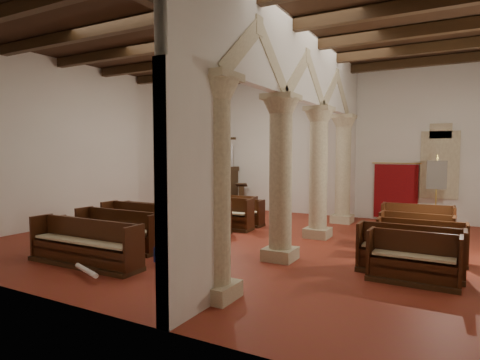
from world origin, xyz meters
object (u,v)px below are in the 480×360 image
Objects in this scene: lectern at (241,199)px; nave_pew_0 at (84,250)px; pipe_organ at (216,180)px; aisle_pew_0 at (413,266)px; processional_banner at (436,210)px.

lectern is 9.72m from nave_pew_0.
nave_pew_0 is at bearing -104.67° from lectern.
pipe_organ is 2.46× the size of aisle_pew_0.
lectern is at bearing 163.11° from processional_banner.
pipe_organ reaches higher than nave_pew_0.
nave_pew_0 is (1.02, -9.66, -0.18)m from lectern.
aisle_pew_0 is at bearing 18.11° from nave_pew_0.
aisle_pew_0 is at bearing -95.76° from processional_banner.
aisle_pew_0 is (7.97, -7.30, -0.18)m from lectern.
aisle_pew_0 is at bearing -37.94° from pipe_organ.
pipe_organ is 9.70m from processional_banner.
processional_banner is 1.46× the size of aisle_pew_0.
processional_banner is (9.52, -1.82, -0.54)m from pipe_organ.
aisle_pew_0 is (9.38, -7.31, -1.02)m from pipe_organ.
processional_banner is at bearing 89.36° from aisle_pew_0.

